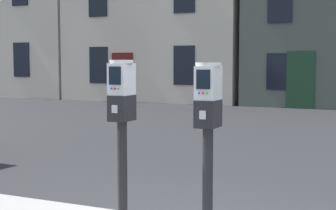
# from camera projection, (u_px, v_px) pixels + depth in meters

# --- Properties ---
(parking_meter_near_kerb) EXTENTS (0.22, 0.25, 1.57)m
(parking_meter_near_kerb) POSITION_uv_depth(u_px,v_px,m) (122.00, 114.00, 4.55)
(parking_meter_near_kerb) COLOR black
(parking_meter_near_kerb) RESTS_ON sidewalk_slab
(parking_meter_twin_adjacent) EXTENTS (0.22, 0.25, 1.54)m
(parking_meter_twin_adjacent) POSITION_uv_depth(u_px,v_px,m) (208.00, 120.00, 4.21)
(parking_meter_twin_adjacent) COLOR black
(parking_meter_twin_adjacent) RESTS_ON sidewalk_slab
(townhouse_brownstone) EXTENTS (8.33, 6.03, 9.90)m
(townhouse_brownstone) POSITION_uv_depth(u_px,v_px,m) (27.00, 1.00, 26.69)
(townhouse_brownstone) COLOR beige
(townhouse_brownstone) RESTS_ON ground_plane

